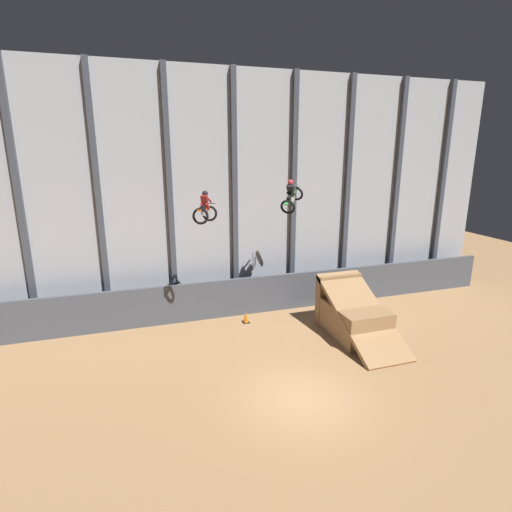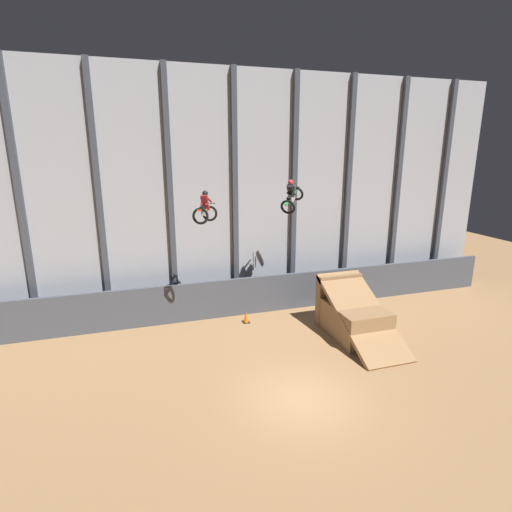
{
  "view_description": "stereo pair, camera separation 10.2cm",
  "coord_description": "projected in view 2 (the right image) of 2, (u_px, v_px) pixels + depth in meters",
  "views": [
    {
      "loc": [
        -5.44,
        -11.45,
        8.66
      ],
      "look_at": [
        0.0,
        5.46,
        3.96
      ],
      "focal_mm": 28.0,
      "sensor_mm": 36.0,
      "label": 1
    },
    {
      "loc": [
        -5.35,
        -11.48,
        8.66
      ],
      "look_at": [
        0.0,
        5.46,
        3.96
      ],
      "focal_mm": 28.0,
      "sensor_mm": 36.0,
      "label": 2
    }
  ],
  "objects": [
    {
      "name": "rider_bike_right_air",
      "position": [
        292.0,
        196.0,
        19.25
      ],
      "size": [
        1.64,
        1.75,
        1.66
      ],
      "rotation": [
        0.37,
        0.0,
        -0.7
      ],
      "color": "black"
    },
    {
      "name": "rider_bike_left_air",
      "position": [
        205.0,
        210.0,
        17.75
      ],
      "size": [
        1.37,
        1.74,
        1.49
      ],
      "rotation": [
        -0.07,
        0.0,
        -0.48
      ],
      "color": "black"
    },
    {
      "name": "arena_back_wall",
      "position": [
        234.0,
        195.0,
        21.32
      ],
      "size": [
        32.0,
        0.4,
        12.74
      ],
      "color": "#A3A8B2",
      "rests_on": "ground_plane"
    },
    {
      "name": "ground_plane",
      "position": [
        302.0,
        399.0,
        14.35
      ],
      "size": [
        60.0,
        60.0,
        0.0
      ],
      "primitive_type": "plane",
      "color": "#9E754C"
    },
    {
      "name": "lower_barrier",
      "position": [
        241.0,
        297.0,
        21.53
      ],
      "size": [
        31.36,
        0.2,
        2.06
      ],
      "color": "#474C56",
      "rests_on": "ground_plane"
    },
    {
      "name": "traffic_cone_near_ramp",
      "position": [
        246.0,
        317.0,
        20.7
      ],
      "size": [
        0.36,
        0.36,
        0.58
      ],
      "color": "black",
      "rests_on": "ground_plane"
    },
    {
      "name": "dirt_ramp",
      "position": [
        352.0,
        315.0,
        19.37
      ],
      "size": [
        2.35,
        5.07,
        2.75
      ],
      "color": "#966F48",
      "rests_on": "ground_plane"
    }
  ]
}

